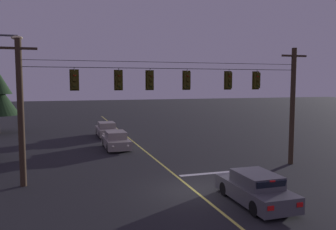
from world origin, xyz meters
TOP-DOWN VIEW (x-y plane):
  - ground_plane at (0.00, 0.00)m, footprint 180.00×180.00m
  - lane_centre_stripe at (0.00, 9.34)m, footprint 0.14×60.00m
  - stop_bar_paint at (1.90, 2.74)m, footprint 3.40×0.36m
  - signal_span_assembly at (0.00, 3.34)m, footprint 17.99×0.32m
  - traffic_light_leftmost at (-5.44, 3.32)m, footprint 0.48×0.41m
  - traffic_light_left_inner at (-3.11, 3.32)m, footprint 0.48×0.41m
  - traffic_light_centre at (-1.35, 3.32)m, footprint 0.48×0.41m
  - traffic_light_right_inner at (0.85, 3.32)m, footprint 0.48×0.41m
  - traffic_light_rightmost at (3.51, 3.32)m, footprint 0.48×0.41m
  - traffic_light_far_right at (5.44, 3.32)m, footprint 0.48×0.41m
  - car_waiting_near_lane at (1.88, -2.46)m, footprint 1.80×4.33m
  - car_oncoming_lead at (-1.99, 12.02)m, footprint 1.80×4.42m
  - car_oncoming_trailing at (-1.87, 18.65)m, footprint 1.80×4.42m

SIDE VIEW (x-z plane):
  - ground_plane at x=0.00m, z-range 0.00..0.00m
  - lane_centre_stripe at x=0.00m, z-range 0.00..0.01m
  - stop_bar_paint at x=1.90m, z-range 0.00..0.01m
  - car_oncoming_lead at x=-1.99m, z-range -0.05..1.34m
  - car_oncoming_trailing at x=-1.87m, z-range -0.05..1.34m
  - car_waiting_near_lane at x=1.88m, z-range -0.05..1.34m
  - signal_span_assembly at x=0.00m, z-range 0.15..7.64m
  - traffic_light_leftmost at x=-5.44m, z-range 4.82..6.04m
  - traffic_light_left_inner at x=-3.11m, z-range 4.82..6.04m
  - traffic_light_centre at x=-1.35m, z-range 4.82..6.04m
  - traffic_light_right_inner at x=0.85m, z-range 4.82..6.04m
  - traffic_light_rightmost at x=3.51m, z-range 4.82..6.04m
  - traffic_light_far_right at x=5.44m, z-range 4.82..6.04m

